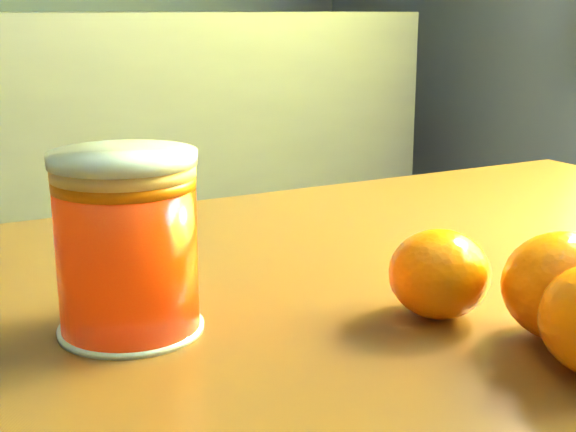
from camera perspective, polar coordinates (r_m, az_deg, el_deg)
table at (r=0.63m, az=8.75°, el=-12.75°), size 0.97×0.70×0.71m
juice_glass at (r=0.51m, az=-11.37°, el=-1.99°), size 0.09×0.09×0.11m
orange_front at (r=0.52m, az=19.08°, el=-4.76°), size 0.08×0.08×0.07m
orange_back at (r=0.54m, az=10.70°, el=-4.07°), size 0.08×0.08×0.06m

